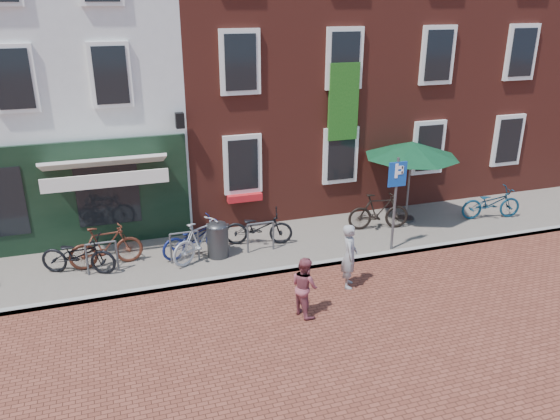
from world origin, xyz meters
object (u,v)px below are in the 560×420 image
object	(u,v)px
parasol	(412,146)
bicycle_5	(379,211)
boy	(305,286)
bicycle_6	(491,203)
bicycle_2	(195,237)
woman	(349,256)
bicycle_0	(78,255)
parking_sign	(396,189)
bicycle_3	(201,240)
bicycle_1	(106,246)
litter_bin	(218,237)
bicycle_4	(258,227)

from	to	relation	value
parasol	bicycle_5	world-z (taller)	parasol
boy	bicycle_6	xyz separation A→B (m)	(7.22, 3.20, -0.08)
bicycle_2	bicycle_6	bearing A→B (deg)	-107.56
woman	bicycle_0	xyz separation A→B (m)	(-6.04, 2.46, -0.20)
parking_sign	bicycle_3	size ratio (longest dim) A/B	1.41
parasol	bicycle_3	xyz separation A→B (m)	(-6.35, -0.72, -1.75)
parking_sign	bicycle_0	bearing A→B (deg)	171.74
parasol	woman	xyz separation A→B (m)	(-3.27, -2.99, -1.61)
bicycle_0	bicycle_1	size ratio (longest dim) A/B	1.03
boy	bicycle_0	world-z (taller)	boy
litter_bin	parasol	size ratio (longest dim) A/B	0.37
bicycle_4	litter_bin	bearing A→B (deg)	124.41
parasol	bicycle_0	distance (m)	9.50
litter_bin	parasol	bearing A→B (deg)	6.44
bicycle_2	bicycle_3	bearing A→B (deg)	179.95
litter_bin	bicycle_4	bearing A→B (deg)	18.67
litter_bin	woman	bearing A→B (deg)	-41.43
boy	bicycle_1	distance (m)	5.27
litter_bin	bicycle_0	size ratio (longest dim) A/B	0.55
parking_sign	bicycle_3	xyz separation A→B (m)	(-4.95, 0.96, -1.15)
bicycle_0	bicycle_3	bearing A→B (deg)	-71.90
bicycle_4	bicycle_5	xyz separation A→B (m)	(3.59, -0.07, 0.05)
bicycle_1	bicycle_2	world-z (taller)	bicycle_1
bicycle_1	boy	bearing A→B (deg)	-136.48
parking_sign	bicycle_2	bearing A→B (deg)	165.68
parking_sign	boy	size ratio (longest dim) A/B	1.90
boy	parking_sign	bearing A→B (deg)	-73.53
bicycle_2	bicycle_4	size ratio (longest dim) A/B	1.00
bicycle_6	bicycle_5	bearing A→B (deg)	95.11
bicycle_3	boy	bearing A→B (deg)	178.47
bicycle_4	bicycle_5	world-z (taller)	bicycle_5
boy	bicycle_0	xyz separation A→B (m)	(-4.62, 3.30, -0.08)
bicycle_1	bicycle_4	size ratio (longest dim) A/B	0.97
bicycle_3	bicycle_4	bearing A→B (deg)	-103.84
bicycle_4	bicycle_6	world-z (taller)	same
litter_bin	bicycle_1	bearing A→B (deg)	173.68
bicycle_0	bicycle_2	world-z (taller)	same
parking_sign	litter_bin	bearing A→B (deg)	167.25
bicycle_2	bicycle_5	distance (m)	5.33
bicycle_0	bicycle_4	world-z (taller)	same
bicycle_2	boy	bearing A→B (deg)	-169.06
bicycle_3	bicycle_6	size ratio (longest dim) A/B	0.97
parking_sign	boy	bearing A→B (deg)	-146.88
litter_bin	parasol	xyz separation A→B (m)	(5.91, 0.67, 1.76)
woman	bicycle_4	distance (m)	3.09
litter_bin	bicycle_4	distance (m)	1.27
parking_sign	bicycle_5	world-z (taller)	parking_sign
boy	bicycle_5	bearing A→B (deg)	-62.34
bicycle_3	bicycle_4	size ratio (longest dim) A/B	0.97
parking_sign	bicycle_0	xyz separation A→B (m)	(-7.91, 1.15, -1.21)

